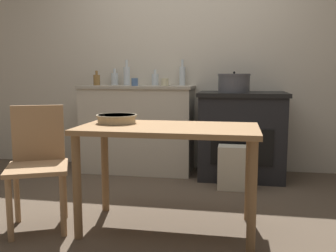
{
  "coord_description": "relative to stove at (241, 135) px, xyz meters",
  "views": [
    {
      "loc": [
        0.59,
        -2.68,
        1.06
      ],
      "look_at": [
        0.0,
        0.54,
        0.62
      ],
      "focal_mm": 40.0,
      "sensor_mm": 36.0,
      "label": 1
    }
  ],
  "objects": [
    {
      "name": "flour_sack",
      "position": [
        -0.09,
        -0.45,
        -0.24
      ],
      "size": [
        0.27,
        0.19,
        0.41
      ],
      "primitive_type": "cube",
      "color": "beige",
      "rests_on": "ground_plane"
    },
    {
      "name": "bottle_mid_left",
      "position": [
        -0.66,
        0.24,
        0.61
      ],
      "size": [
        0.07,
        0.07,
        0.29
      ],
      "color": "silver",
      "rests_on": "counter_cabinet"
    },
    {
      "name": "work_table",
      "position": [
        -0.51,
        -1.46,
        0.17
      ],
      "size": [
        1.2,
        0.62,
        0.72
      ],
      "color": "#997047",
      "rests_on": "ground_plane"
    },
    {
      "name": "stock_pot",
      "position": [
        -0.09,
        -0.07,
        0.54
      ],
      "size": [
        0.33,
        0.33,
        0.21
      ],
      "color": "#4C4C51",
      "rests_on": "stove"
    },
    {
      "name": "cup_mid_right",
      "position": [
        -1.13,
        -0.05,
        0.55
      ],
      "size": [
        0.07,
        0.07,
        0.08
      ],
      "primitive_type": "cylinder",
      "color": "#4C6B99",
      "rests_on": "counter_cabinet"
    },
    {
      "name": "ground_plane",
      "position": [
        -0.65,
        -1.24,
        -0.45
      ],
      "size": [
        14.0,
        14.0,
        0.0
      ],
      "primitive_type": "plane",
      "color": "brown"
    },
    {
      "name": "bottle_left",
      "position": [
        -1.45,
        0.23,
        0.58
      ],
      "size": [
        0.08,
        0.08,
        0.19
      ],
      "color": "silver",
      "rests_on": "counter_cabinet"
    },
    {
      "name": "bottle_center",
      "position": [
        -1.61,
        0.09,
        0.57
      ],
      "size": [
        0.07,
        0.07,
        0.16
      ],
      "color": "olive",
      "rests_on": "counter_cabinet"
    },
    {
      "name": "stove",
      "position": [
        0.0,
        0.0,
        0.0
      ],
      "size": [
        0.89,
        0.65,
        0.89
      ],
      "color": "black",
      "rests_on": "ground_plane"
    },
    {
      "name": "bottle_far_left",
      "position": [
        -0.96,
        0.2,
        0.57
      ],
      "size": [
        0.08,
        0.08,
        0.18
      ],
      "color": "silver",
      "rests_on": "counter_cabinet"
    },
    {
      "name": "mixing_bowl_large",
      "position": [
        -0.9,
        -1.38,
        0.31
      ],
      "size": [
        0.29,
        0.29,
        0.06
      ],
      "color": "tan",
      "rests_on": "work_table"
    },
    {
      "name": "bottle_center_left",
      "position": [
        -1.28,
        0.15,
        0.61
      ],
      "size": [
        0.07,
        0.07,
        0.28
      ],
      "color": "silver",
      "rests_on": "counter_cabinet"
    },
    {
      "name": "chair",
      "position": [
        -1.42,
        -1.57,
        0.01
      ],
      "size": [
        0.53,
        0.53,
        0.85
      ],
      "rotation": [
        0.0,
        0.0,
        0.43
      ],
      "color": "#A87F56",
      "rests_on": "ground_plane"
    },
    {
      "name": "wall_back",
      "position": [
        -0.65,
        0.34,
        0.83
      ],
      "size": [
        8.0,
        0.07,
        2.55
      ],
      "color": "beige",
      "rests_on": "ground_plane"
    },
    {
      "name": "cup_center_right",
      "position": [
        -0.81,
        0.0,
        0.54
      ],
      "size": [
        0.08,
        0.08,
        0.08
      ],
      "primitive_type": "cylinder",
      "color": "beige",
      "rests_on": "counter_cabinet"
    },
    {
      "name": "counter_cabinet",
      "position": [
        -1.13,
        0.06,
        0.03
      ],
      "size": [
        1.23,
        0.53,
        0.95
      ],
      "color": "beige",
      "rests_on": "ground_plane"
    }
  ]
}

